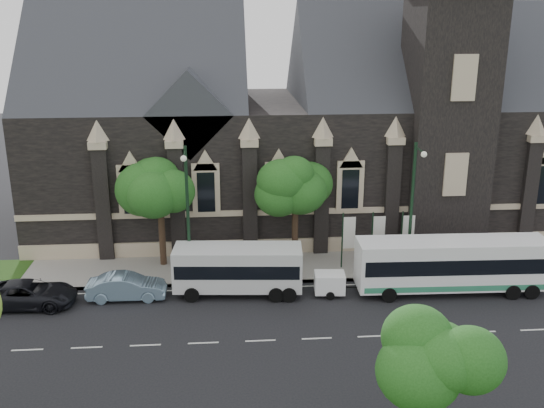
{
  "coord_description": "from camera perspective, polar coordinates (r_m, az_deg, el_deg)",
  "views": [
    {
      "loc": [
        -1.59,
        -28.54,
        16.51
      ],
      "look_at": [
        1.08,
        6.0,
        5.67
      ],
      "focal_mm": 40.35,
      "sensor_mm": 36.0,
      "label": 1
    }
  ],
  "objects": [
    {
      "name": "box_trailer",
      "position": [
        37.71,
        5.4,
        -7.33
      ],
      "size": [
        2.69,
        1.58,
        1.41
      ],
      "rotation": [
        0.0,
        0.0,
        -0.08
      ],
      "color": "white",
      "rests_on": "ground"
    },
    {
      "name": "museum",
      "position": [
        48.51,
        3.62,
        7.44
      ],
      "size": [
        40.0,
        17.7,
        29.9
      ],
      "color": "black",
      "rests_on": "ground"
    },
    {
      "name": "car_far_black",
      "position": [
        38.94,
        -21.76,
        -7.8
      ],
      "size": [
        5.59,
        2.76,
        1.53
      ],
      "primitive_type": "imported",
      "rotation": [
        0.0,
        0.0,
        1.53
      ],
      "color": "black",
      "rests_on": "ground"
    },
    {
      "name": "tree_walk_right",
      "position": [
        40.96,
        2.47,
        2.23
      ],
      "size": [
        4.08,
        4.08,
        7.8
      ],
      "color": "black",
      "rests_on": "ground"
    },
    {
      "name": "street_lamp_mid",
      "position": [
        37.49,
        -7.89,
        -0.49
      ],
      "size": [
        0.36,
        1.88,
        9.0
      ],
      "color": "black",
      "rests_on": "ground"
    },
    {
      "name": "ground",
      "position": [
        33.01,
        -1.09,
        -12.64
      ],
      "size": [
        160.0,
        160.0,
        0.0
      ],
      "primitive_type": "plane",
      "color": "black",
      "rests_on": "ground"
    },
    {
      "name": "sedan",
      "position": [
        38.1,
        -13.41,
        -7.52
      ],
      "size": [
        4.7,
        1.64,
        1.55
      ],
      "primitive_type": "imported",
      "rotation": [
        0.0,
        0.0,
        1.57
      ],
      "color": "#7D9DB4",
      "rests_on": "ground"
    },
    {
      "name": "street_lamp_near",
      "position": [
        39.16,
        13.0,
        -0.0
      ],
      "size": [
        0.36,
        1.88,
        9.0
      ],
      "color": "black",
      "rests_on": "ground"
    },
    {
      "name": "tree_walk_left",
      "position": [
        40.91,
        -10.17,
        1.83
      ],
      "size": [
        3.91,
        3.91,
        7.64
      ],
      "color": "black",
      "rests_on": "ground"
    },
    {
      "name": "banner_flag_center",
      "position": [
        41.31,
        9.71,
        -2.88
      ],
      "size": [
        0.9,
        0.1,
        4.0
      ],
      "color": "black",
      "rests_on": "ground"
    },
    {
      "name": "tour_coach",
      "position": [
        39.1,
        16.43,
        -5.4
      ],
      "size": [
        11.67,
        2.95,
        3.39
      ],
      "rotation": [
        0.0,
        0.0,
        -0.03
      ],
      "color": "white",
      "rests_on": "ground"
    },
    {
      "name": "banner_flag_right",
      "position": [
        41.83,
        12.37,
        -2.78
      ],
      "size": [
        0.9,
        0.1,
        4.0
      ],
      "color": "black",
      "rests_on": "ground"
    },
    {
      "name": "sidewalk",
      "position": [
        41.47,
        -1.87,
        -5.98
      ],
      "size": [
        80.0,
        5.0,
        0.15
      ],
      "primitive_type": "cube",
      "color": "gray",
      "rests_on": "ground"
    },
    {
      "name": "shuttle_bus",
      "position": [
        37.46,
        -3.17,
        -5.9
      ],
      "size": [
        7.92,
        3.23,
        2.99
      ],
      "rotation": [
        0.0,
        0.0,
        -0.08
      ],
      "color": "silver",
      "rests_on": "ground"
    },
    {
      "name": "tree_park_east",
      "position": [
        23.89,
        15.62,
        -13.18
      ],
      "size": [
        3.4,
        3.4,
        6.28
      ],
      "color": "black",
      "rests_on": "ground"
    },
    {
      "name": "banner_flag_left",
      "position": [
        40.87,
        6.98,
        -2.98
      ],
      "size": [
        0.9,
        0.1,
        4.0
      ],
      "color": "black",
      "rests_on": "ground"
    }
  ]
}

